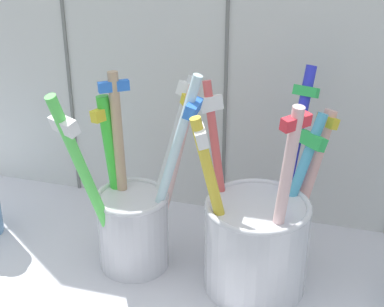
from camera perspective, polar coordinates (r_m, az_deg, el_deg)
name	(u,v)px	position (r cm, az deg, el deg)	size (l,w,h in cm)	color
counter_slab	(193,282)	(52.80, 0.08, -12.24)	(64.00, 22.00, 2.00)	silver
tile_wall_back	(230,5)	(54.26, 3.72, 14.07)	(64.00, 2.20, 45.00)	silver
toothbrush_cup_left	(133,215)	(50.76, -5.67, -5.87)	(10.25, 11.89, 17.95)	silver
toothbrush_cup_right	(258,238)	(48.51, 6.33, -8.05)	(11.09, 11.90, 17.33)	silver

